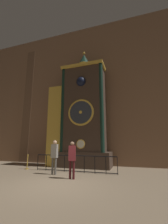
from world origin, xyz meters
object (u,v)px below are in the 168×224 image
object	(u,v)px
visitor_far	(72,156)
visitor_near	(54,153)
stanchion_post	(27,164)
clock_tower	(79,115)

from	to	relation	value
visitor_far	visitor_near	bearing A→B (deg)	135.53
stanchion_post	visitor_near	bearing A→B (deg)	-22.01
visitor_far	stanchion_post	bearing A→B (deg)	138.35
clock_tower	visitor_near	bearing A→B (deg)	-96.76
clock_tower	visitor_far	world-z (taller)	clock_tower
visitor_near	stanchion_post	world-z (taller)	visitor_near
visitor_far	clock_tower	bearing A→B (deg)	87.20
visitor_near	visitor_far	xyz separation A→B (m)	(1.34, -0.66, -0.07)
visitor_near	visitor_far	bearing A→B (deg)	-26.73
visitor_near	stanchion_post	xyz separation A→B (m)	(-2.57, 1.04, -0.81)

